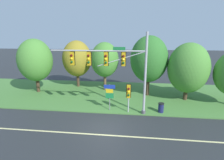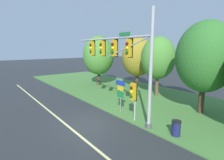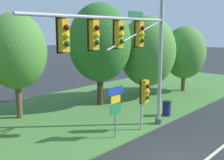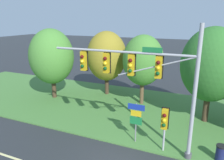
# 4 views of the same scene
# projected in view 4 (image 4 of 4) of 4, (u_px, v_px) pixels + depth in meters

# --- Properties ---
(grass_verge) EXTENTS (48.00, 11.50, 0.10)m
(grass_verge) POSITION_uv_depth(u_px,v_px,m) (153.00, 113.00, 18.75)
(grass_verge) COLOR #477A38
(grass_verge) RESTS_ON ground
(traffic_signal_mast) EXTENTS (8.93, 0.49, 7.56)m
(traffic_signal_mast) POSITION_uv_depth(u_px,v_px,m) (142.00, 74.00, 12.45)
(traffic_signal_mast) COLOR #9EA0A5
(traffic_signal_mast) RESTS_ON grass_verge
(pedestrian_signal_near_kerb) EXTENTS (0.46, 0.55, 2.83)m
(pedestrian_signal_near_kerb) POSITION_uv_depth(u_px,v_px,m) (165.00, 121.00, 12.64)
(pedestrian_signal_near_kerb) COLOR #9EA0A5
(pedestrian_signal_near_kerb) RESTS_ON grass_verge
(route_sign_post) EXTENTS (1.09, 0.08, 2.67)m
(route_sign_post) POSITION_uv_depth(u_px,v_px,m) (136.00, 117.00, 13.79)
(route_sign_post) COLOR slate
(route_sign_post) RESTS_ON grass_verge
(tree_nearest_road) EXTENTS (4.29, 4.29, 6.86)m
(tree_nearest_road) POSITION_uv_depth(u_px,v_px,m) (52.00, 57.00, 21.20)
(tree_nearest_road) COLOR #423021
(tree_nearest_road) RESTS_ON grass_verge
(tree_left_of_mast) EXTENTS (4.04, 4.04, 6.57)m
(tree_left_of_mast) POSITION_uv_depth(u_px,v_px,m) (107.00, 56.00, 22.23)
(tree_left_of_mast) COLOR #423021
(tree_left_of_mast) RESTS_ON grass_verge
(tree_behind_signpost) EXTENTS (3.67, 3.67, 6.42)m
(tree_behind_signpost) POSITION_uv_depth(u_px,v_px,m) (143.00, 61.00, 19.55)
(tree_behind_signpost) COLOR brown
(tree_behind_signpost) RESTS_ON grass_verge
(tree_mid_verge) EXTENTS (4.42, 4.42, 7.26)m
(tree_mid_verge) POSITION_uv_depth(u_px,v_px,m) (211.00, 65.00, 15.95)
(tree_mid_verge) COLOR #423021
(tree_mid_verge) RESTS_ON grass_verge
(trash_bin) EXTENTS (0.56, 0.56, 0.93)m
(trash_bin) POSITION_uv_depth(u_px,v_px,m) (221.00, 153.00, 12.27)
(trash_bin) COLOR #191E4C
(trash_bin) RESTS_ON grass_verge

